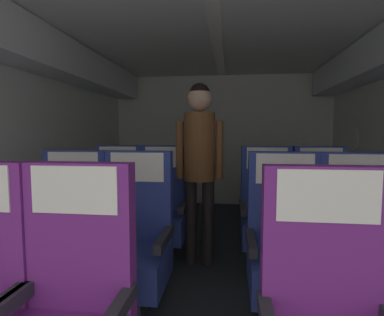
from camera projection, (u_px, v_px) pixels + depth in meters
name	position (u px, v px, depth m)	size (l,w,h in m)	color
ground	(211.00, 278.00, 2.58)	(3.86, 5.77, 0.02)	#23282D
fuselage_shell	(214.00, 89.00, 2.71)	(3.74, 5.42, 2.23)	silver
seat_b_left_window	(68.00, 242.00, 2.12)	(0.50, 0.50, 1.09)	#38383D
seat_b_left_aisle	(134.00, 245.00, 2.04)	(0.50, 0.50, 1.09)	#38383D
seat_b_right_aisle	(362.00, 255.00, 1.88)	(0.50, 0.50, 1.09)	#38383D
seat_b_right_window	(285.00, 251.00, 1.95)	(0.50, 0.50, 1.09)	#38383D
seat_c_left_window	(115.00, 211.00, 2.96)	(0.50, 0.50, 1.09)	#38383D
seat_c_left_aisle	(162.00, 212.00, 2.92)	(0.50, 0.50, 1.09)	#38383D
seat_c_right_aisle	(322.00, 217.00, 2.73)	(0.50, 0.50, 1.09)	#38383D
seat_c_right_window	(267.00, 215.00, 2.79)	(0.50, 0.50, 1.09)	#38383D
flight_attendant	(199.00, 153.00, 2.76)	(0.43, 0.28, 1.66)	black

